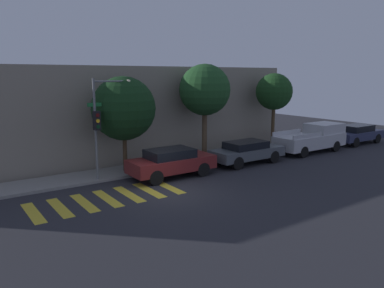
% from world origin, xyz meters
% --- Properties ---
extents(ground_plane, '(60.00, 60.00, 0.00)m').
position_xyz_m(ground_plane, '(0.00, 0.00, 0.00)').
color(ground_plane, '#28282D').
extents(sidewalk, '(26.00, 2.23, 0.14)m').
position_xyz_m(sidewalk, '(0.00, 4.31, 0.07)').
color(sidewalk, gray).
rests_on(sidewalk, ground).
extents(building_row, '(26.00, 6.00, 5.68)m').
position_xyz_m(building_row, '(0.00, 8.83, 2.84)').
color(building_row, gray).
rests_on(building_row, ground).
extents(crosswalk, '(6.43, 2.60, 0.00)m').
position_xyz_m(crosswalk, '(-2.60, 0.80, 0.00)').
color(crosswalk, gold).
rests_on(crosswalk, ground).
extents(traffic_light_pole, '(2.31, 0.56, 5.03)m').
position_xyz_m(traffic_light_pole, '(-1.57, 3.37, 3.36)').
color(traffic_light_pole, slate).
rests_on(traffic_light_pole, ground).
extents(sedan_near_corner, '(4.49, 1.82, 1.48)m').
position_xyz_m(sedan_near_corner, '(1.42, 2.10, 0.80)').
color(sedan_near_corner, maroon).
rests_on(sedan_near_corner, ground).
extents(sedan_middle, '(4.63, 1.79, 1.35)m').
position_xyz_m(sedan_middle, '(6.65, 2.10, 0.75)').
color(sedan_middle, '#4C5156').
rests_on(sedan_middle, ground).
extents(pickup_truck, '(5.43, 1.96, 1.88)m').
position_xyz_m(pickup_truck, '(12.72, 2.10, 0.96)').
color(pickup_truck, '#BCBCC1').
rests_on(pickup_truck, ground).
extents(sedan_far_end, '(4.70, 1.75, 1.44)m').
position_xyz_m(sedan_far_end, '(18.03, 2.10, 0.78)').
color(sedan_far_end, '#2D3351').
rests_on(sedan_far_end, ground).
extents(tree_near_corner, '(3.33, 3.33, 5.13)m').
position_xyz_m(tree_near_corner, '(-0.18, 4.19, 3.46)').
color(tree_near_corner, '#42301E').
rests_on(tree_near_corner, ground).
extents(tree_midblock, '(3.05, 3.05, 5.83)m').
position_xyz_m(tree_midblock, '(5.08, 4.19, 4.28)').
color(tree_midblock, brown).
rests_on(tree_midblock, ground).
extents(tree_far_end, '(2.50, 2.50, 5.30)m').
position_xyz_m(tree_far_end, '(11.01, 4.19, 4.03)').
color(tree_far_end, '#4C3823').
rests_on(tree_far_end, ground).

